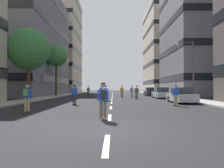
{
  "coord_description": "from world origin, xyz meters",
  "views": [
    {
      "loc": [
        0.18,
        -7.56,
        1.52
      ],
      "look_at": [
        0.0,
        21.8,
        2.0
      ],
      "focal_mm": 33.33,
      "sensor_mm": 36.0,
      "label": 1
    }
  ],
  "objects": [
    {
      "name": "building_left_far",
      "position": [
        -17.03,
        55.43,
        14.5
      ],
      "size": [
        12.91,
        16.63,
        28.83
      ],
      "color": "#B2A893",
      "rests_on": "ground_plane"
    },
    {
      "name": "skater_1",
      "position": [
        -0.64,
        15.26,
        1.02
      ],
      "size": [
        0.57,
        0.92,
        1.78
      ],
      "color": "brown",
      "rests_on": "ground_plane"
    },
    {
      "name": "parked_car_mid",
      "position": [
        6.86,
        29.99,
        0.7
      ],
      "size": [
        1.82,
        4.4,
        1.52
      ],
      "color": "black",
      "rests_on": "ground_plane"
    },
    {
      "name": "skater_0",
      "position": [
        5.27,
        9.4,
        0.98
      ],
      "size": [
        0.54,
        0.91,
        1.78
      ],
      "color": "brown",
      "rests_on": "ground_plane"
    },
    {
      "name": "skater_2",
      "position": [
        3.15,
        18.85,
        1.02
      ],
      "size": [
        0.56,
        0.92,
        1.78
      ],
      "color": "brown",
      "rests_on": "ground_plane"
    },
    {
      "name": "parked_car_far",
      "position": [
        6.86,
        12.85,
        0.7
      ],
      "size": [
        1.82,
        4.4,
        1.52
      ],
      "color": "#B2B7BF",
      "rests_on": "ground_plane"
    },
    {
      "name": "skater_8",
      "position": [
        -5.03,
        4.94,
        1.02
      ],
      "size": [
        0.53,
        0.9,
        1.78
      ],
      "color": "brown",
      "rests_on": "ground_plane"
    },
    {
      "name": "street_tree_mid",
      "position": [
        -9.35,
        15.64,
        5.83
      ],
      "size": [
        4.73,
        4.73,
        8.07
      ],
      "color": "#4C3823",
      "rests_on": "sidewalk_left"
    },
    {
      "name": "building_left_mid",
      "position": [
        -17.03,
        31.25,
        9.89
      ],
      "size": [
        12.91,
        22.45,
        19.59
      ],
      "color": "slate",
      "rests_on": "ground_plane"
    },
    {
      "name": "sidewalk_left",
      "position": [
        -9.35,
        28.66,
        0.07
      ],
      "size": [
        2.57,
        70.07,
        0.14
      ],
      "primitive_type": "cube",
      "color": "#9E9991",
      "rests_on": "ground_plane"
    },
    {
      "name": "skater_6",
      "position": [
        1.49,
        23.99,
        0.98
      ],
      "size": [
        0.55,
        0.91,
        1.78
      ],
      "color": "brown",
      "rests_on": "ground_plane"
    },
    {
      "name": "building_right_far",
      "position": [
        17.03,
        55.43,
        12.97
      ],
      "size": [
        12.91,
        19.46,
        25.76
      ],
      "color": "#BCB29E",
      "rests_on": "ground_plane"
    },
    {
      "name": "parked_car_near",
      "position": [
        6.86,
        21.51,
        0.7
      ],
      "size": [
        1.82,
        4.4,
        1.52
      ],
      "color": "#B2B7BF",
      "rests_on": "ground_plane"
    },
    {
      "name": "street_tree_near",
      "position": [
        -9.35,
        26.94,
        6.73
      ],
      "size": [
        3.62,
        3.62,
        8.45
      ],
      "color": "#4C3823",
      "rests_on": "sidewalk_left"
    },
    {
      "name": "skater_3",
      "position": [
        -2.05,
        29.85,
        1.02
      ],
      "size": [
        0.55,
        0.92,
        1.78
      ],
      "color": "brown",
      "rests_on": "ground_plane"
    },
    {
      "name": "ground_plane",
      "position": [
        0.0,
        25.48,
        0.0
      ],
      "size": [
        152.88,
        152.88,
        0.0
      ],
      "primitive_type": "plane",
      "color": "black"
    },
    {
      "name": "skater_9",
      "position": [
        3.08,
        24.5,
        1.02
      ],
      "size": [
        0.57,
        0.92,
        1.78
      ],
      "color": "brown",
      "rests_on": "ground_plane"
    },
    {
      "name": "skater_10",
      "position": [
        -4.22,
        28.85,
        1.02
      ],
      "size": [
        0.56,
        0.92,
        1.78
      ],
      "color": "brown",
      "rests_on": "ground_plane"
    },
    {
      "name": "building_right_mid",
      "position": [
        17.03,
        31.25,
        15.69
      ],
      "size": [
        12.91,
        16.14,
        31.2
      ],
      "color": "slate",
      "rests_on": "ground_plane"
    },
    {
      "name": "streetlamp_right",
      "position": [
        8.72,
        15.53,
        4.14
      ],
      "size": [
        2.13,
        0.3,
        6.5
      ],
      "color": "#3F3F44",
      "rests_on": "sidewalk_right"
    },
    {
      "name": "skater_4",
      "position": [
        -6.06,
        26.85,
        1.02
      ],
      "size": [
        0.53,
        0.9,
        1.78
      ],
      "color": "brown",
      "rests_on": "ground_plane"
    },
    {
      "name": "skater_7",
      "position": [
        -3.29,
        10.88,
        0.98
      ],
      "size": [
        0.56,
        0.92,
        1.78
      ],
      "color": "brown",
      "rests_on": "ground_plane"
    },
    {
      "name": "skater_5",
      "position": [
        -0.3,
        2.24,
        1.02
      ],
      "size": [
        0.55,
        0.91,
        1.78
      ],
      "color": "brown",
      "rests_on": "ground_plane"
    },
    {
      "name": "lane_markings",
      "position": [
        0.0,
        25.5,
        0.0
      ],
      "size": [
        0.16,
        57.2,
        0.01
      ],
      "color": "silver",
      "rests_on": "ground_plane"
    },
    {
      "name": "sidewalk_right",
      "position": [
        9.35,
        28.66,
        0.07
      ],
      "size": [
        2.57,
        70.07,
        0.14
      ],
      "primitive_type": "cube",
      "color": "#9E9991",
      "rests_on": "ground_plane"
    }
  ]
}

